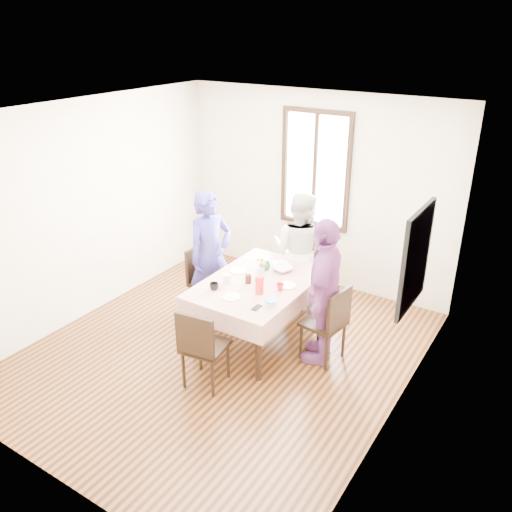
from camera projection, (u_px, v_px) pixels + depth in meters
name	position (u px, v px, depth m)	size (l,w,h in m)	color
ground	(222.00, 351.00, 6.08)	(4.50, 4.50, 0.00)	black
back_wall	(315.00, 191.00, 7.26)	(4.00, 4.00, 0.00)	beige
right_wall	(405.00, 293.00, 4.55)	(4.50, 4.50, 0.00)	beige
window_frame	(316.00, 170.00, 7.12)	(1.02, 0.06, 1.62)	black
window_pane	(316.00, 170.00, 7.13)	(0.90, 0.02, 1.50)	white
art_poster	(416.00, 259.00, 4.71)	(0.04, 0.76, 0.96)	red
dining_table	(258.00, 310.00, 6.20)	(0.99, 1.48, 0.75)	black
tablecloth	(258.00, 282.00, 6.04)	(1.11, 1.60, 0.01)	#5D0C00
chair_left	(210.00, 283.00, 6.67)	(0.42, 0.42, 0.91)	black
chair_right	(323.00, 323.00, 5.79)	(0.42, 0.42, 0.91)	black
chair_far	(299.00, 272.00, 6.95)	(0.42, 0.42, 0.91)	black
chair_near	(205.00, 346.00, 5.38)	(0.42, 0.42, 0.91)	black
person_left	(210.00, 256.00, 6.51)	(0.61, 0.40, 1.67)	navy
person_far	(300.00, 250.00, 6.79)	(0.77, 0.60, 1.58)	beige
person_right	(323.00, 291.00, 5.65)	(0.98, 0.41, 1.68)	#803F7E
mug_black	(214.00, 286.00, 5.84)	(0.10, 0.10, 0.08)	black
mug_flag	(280.00, 287.00, 5.82)	(0.09, 0.09, 0.08)	red
mug_green	(265.00, 266.00, 6.31)	(0.12, 0.12, 0.09)	#0C7226
serving_bowl	(283.00, 269.00, 6.27)	(0.23, 0.23, 0.06)	white
juice_carton	(259.00, 285.00, 5.72)	(0.07, 0.07, 0.21)	red
butter_tub	(270.00, 303.00, 5.51)	(0.11, 0.11, 0.05)	white
jam_jar	(248.00, 279.00, 5.98)	(0.07, 0.07, 0.10)	black
drinking_glass	(226.00, 279.00, 5.96)	(0.08, 0.08, 0.11)	silver
smartphone	(257.00, 308.00, 5.47)	(0.07, 0.14, 0.01)	black
flower_vase	(261.00, 273.00, 6.07)	(0.07, 0.07, 0.14)	silver
plate_left	(238.00, 271.00, 6.28)	(0.20, 0.20, 0.01)	white
plate_right	(288.00, 285.00, 5.93)	(0.20, 0.20, 0.01)	white
plate_far	(281.00, 263.00, 6.47)	(0.20, 0.20, 0.01)	white
plate_near	(231.00, 297.00, 5.68)	(0.20, 0.20, 0.01)	white
butter_lid	(271.00, 301.00, 5.49)	(0.12, 0.12, 0.01)	blue
flower_bunch	(261.00, 264.00, 6.02)	(0.09, 0.09, 0.10)	yellow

